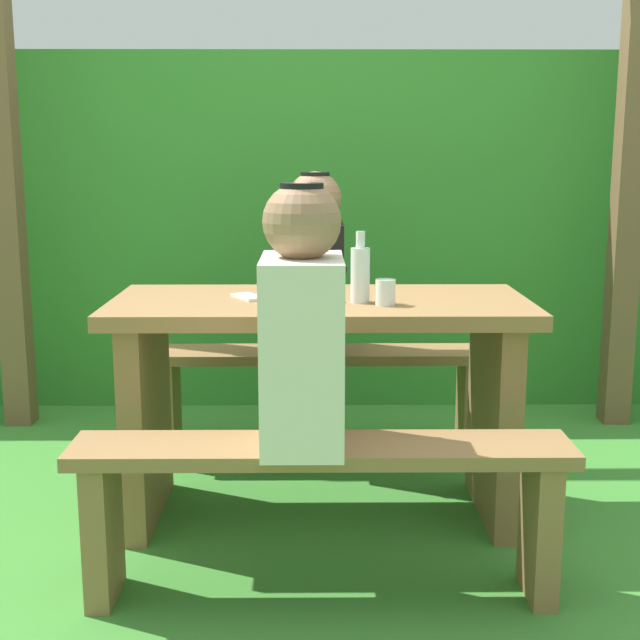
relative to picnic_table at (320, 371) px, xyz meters
The scene contains 12 objects.
ground_plane 0.52m from the picnic_table, ahead, with size 12.00×12.00×0.00m, color #3D8331.
hedge_backdrop 1.70m from the picnic_table, 90.00° to the left, with size 6.40×0.69×1.72m, color #327E2B.
pergola_post_left 1.84m from the picnic_table, 142.96° to the left, with size 0.12×0.12×2.16m, color brown.
pergola_post_right 1.84m from the picnic_table, 37.04° to the left, with size 0.12×0.12×2.16m, color brown.
picnic_table is the anchor object (origin of this frame).
bench_near 0.61m from the picnic_table, 90.00° to the right, with size 1.40×0.24×0.46m.
bench_far 0.61m from the picnic_table, 90.00° to the left, with size 1.40×0.24×0.46m.
person_white_shirt 0.63m from the picnic_table, 95.28° to the right, with size 0.25×0.35×0.72m.
person_black_coat 0.63m from the picnic_table, 91.53° to the left, with size 0.25×0.35×0.72m.
drinking_glass 0.38m from the picnic_table, 29.94° to the right, with size 0.07×0.07×0.08m, color silver.
bottle_left 0.38m from the picnic_table, 27.70° to the right, with size 0.06×0.06×0.23m.
cell_phone 0.35m from the picnic_table, behind, with size 0.07×0.14×0.01m, color silver.
Camera 1 is at (-0.02, -2.87, 1.26)m, focal length 48.59 mm.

